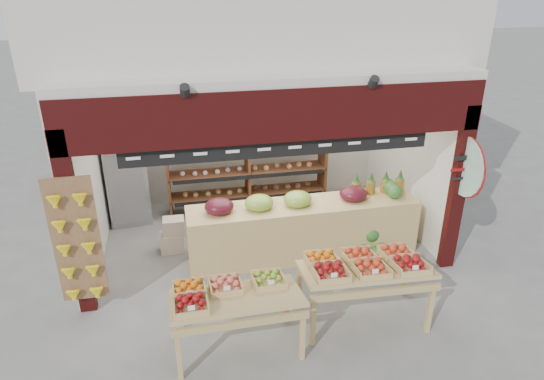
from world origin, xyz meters
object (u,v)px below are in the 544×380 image
at_px(back_shelving, 247,155).
at_px(watermelon_pile, 367,245).
at_px(display_table_right, 365,266).
at_px(refrigerator, 127,173).
at_px(mid_counter, 302,227).
at_px(display_table_left, 226,295).
at_px(cardboard_stack, 187,237).

relative_size(back_shelving, watermelon_pile, 4.13).
bearing_deg(display_table_right, refrigerator, 131.60).
distance_m(mid_counter, display_table_left, 2.40).
xyz_separation_m(display_table_left, display_table_right, (1.84, 0.16, 0.07)).
height_order(mid_counter, display_table_left, mid_counter).
xyz_separation_m(mid_counter, display_table_right, (0.38, -1.73, 0.32)).
xyz_separation_m(mid_counter, watermelon_pile, (1.04, -0.27, -0.30)).
bearing_deg(display_table_right, display_table_left, -175.14).
relative_size(back_shelving, refrigerator, 1.63).
distance_m(display_table_right, watermelon_pile, 1.72).
height_order(refrigerator, display_table_left, refrigerator).
distance_m(back_shelving, refrigerator, 2.26).
bearing_deg(refrigerator, cardboard_stack, -56.90).
xyz_separation_m(back_shelving, display_table_left, (-0.86, -3.78, -0.37)).
relative_size(mid_counter, display_table_right, 2.19).
height_order(cardboard_stack, display_table_left, display_table_left).
height_order(refrigerator, cardboard_stack, refrigerator).
distance_m(display_table_left, watermelon_pile, 3.03).
relative_size(refrigerator, display_table_right, 1.10).
bearing_deg(display_table_right, watermelon_pile, 65.69).
height_order(back_shelving, cardboard_stack, back_shelving).
bearing_deg(watermelon_pile, display_table_right, -114.31).
bearing_deg(watermelon_pile, display_table_left, -147.08).
bearing_deg(back_shelving, watermelon_pile, -52.87).
xyz_separation_m(back_shelving, cardboard_stack, (-1.26, -1.31, -0.91)).
distance_m(back_shelving, mid_counter, 2.08).
bearing_deg(watermelon_pile, mid_counter, 165.50).
bearing_deg(cardboard_stack, mid_counter, -17.36).
bearing_deg(cardboard_stack, back_shelving, 46.07).
relative_size(display_table_left, display_table_right, 0.93).
distance_m(cardboard_stack, watermelon_pile, 3.02).
bearing_deg(refrigerator, watermelon_pile, -32.88).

